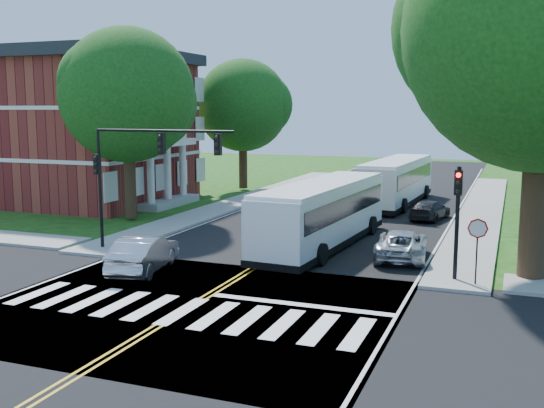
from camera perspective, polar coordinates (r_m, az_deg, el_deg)
The scene contains 22 objects.
ground at distance 22.22m, azimuth -7.42°, elevation -9.17°, with size 140.00×140.00×0.00m, color #164010.
road at distance 38.56m, azimuth 5.34°, elevation -1.55°, with size 14.00×96.00×0.01m, color black.
cross_road at distance 22.22m, azimuth -7.42°, elevation -9.15°, with size 60.00×12.00×0.01m, color black.
center_line at distance 42.38m, azimuth 6.79°, elevation -0.65°, with size 0.36×70.00×0.01m, color gold.
edge_line_w at distance 44.50m, azimuth -1.73°, elevation -0.15°, with size 0.12×70.00×0.01m, color silver.
edge_line_e at distance 41.28m, azimuth 15.98°, elevation -1.16°, with size 0.12×70.00×0.01m, color silver.
crosswalk at distance 21.80m, azimuth -8.05°, elevation -9.49°, with size 12.60×3.00×0.01m, color silver.
stop_bar at distance 22.29m, azimuth 2.62°, elevation -9.00°, with size 6.60×0.40×0.01m, color silver.
sidewalk_nw at distance 47.80m, azimuth -2.01°, elevation 0.52°, with size 2.60×40.00×0.15m, color gray.
sidewalk_ne at distance 44.14m, azimuth 18.27°, elevation -0.58°, with size 2.60×40.00×0.15m, color gray.
tree_west_near at distance 39.13m, azimuth -12.85°, elevation 9.49°, with size 8.00×8.00×11.40m.
tree_west_far at distance 52.99m, azimuth -2.64°, elevation 8.81°, with size 7.60×7.60×10.67m.
tree_east_mid at distance 42.63m, azimuth 23.05°, elevation 9.38°, with size 8.40×8.40×11.93m.
brick_building at distance 50.21m, azimuth -18.97°, elevation 6.57°, with size 20.00×13.00×10.80m.
signal_nw at distance 29.79m, azimuth -11.67°, elevation 3.83°, with size 7.15×0.46×5.66m.
signal_ne at distance 25.39m, azimuth 16.29°, elevation -0.34°, with size 0.30×0.46×4.40m.
stop_sign at distance 25.05m, azimuth 17.94°, elevation -2.70°, with size 0.76×0.08×2.53m.
bus_lead at distance 31.23m, azimuth 4.59°, elevation -0.79°, with size 3.62×12.41×3.17m.
bus_follow at distance 45.84m, azimuth 11.12°, elevation 2.06°, with size 3.47×12.43×3.19m.
hatchback at distance 27.04m, azimuth -11.44°, elevation -4.38°, with size 1.60×4.58×1.51m, color #B2B4BA.
suv at distance 29.36m, azimuth 11.53°, elevation -3.55°, with size 2.19×4.74×1.32m, color #B7BBBF.
dark_sedan at distance 40.06m, azimuth 13.95°, elevation -0.53°, with size 1.65×4.06×1.18m, color black.
Camera 1 is at (10.13, -18.60, 6.73)m, focal length 42.00 mm.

